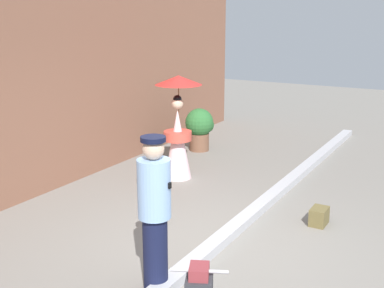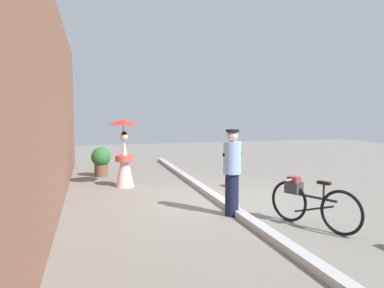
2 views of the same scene
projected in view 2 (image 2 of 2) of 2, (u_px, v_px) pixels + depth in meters
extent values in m
plane|color=gray|center=(218.00, 202.00, 8.10)|extent=(30.00, 30.00, 0.00)
cube|color=brown|center=(47.00, 107.00, 6.98)|extent=(14.00, 0.40, 4.16)
cube|color=#B2B2B7|center=(218.00, 199.00, 8.09)|extent=(14.00, 0.20, 0.12)
torus|color=black|center=(289.00, 201.00, 6.65)|extent=(0.70, 0.36, 0.74)
torus|color=black|center=(341.00, 213.00, 5.89)|extent=(0.70, 0.36, 0.74)
cube|color=black|center=(314.00, 197.00, 6.25)|extent=(0.78, 0.38, 0.04)
cube|color=black|center=(313.00, 209.00, 6.27)|extent=(0.68, 0.34, 0.27)
cylinder|color=black|center=(324.00, 192.00, 6.10)|extent=(0.03, 0.03, 0.31)
cube|color=black|center=(324.00, 183.00, 6.09)|extent=(0.24, 0.17, 0.05)
cylinder|color=silver|center=(294.00, 179.00, 6.54)|extent=(0.23, 0.45, 0.03)
cube|color=#333338|center=(294.00, 188.00, 6.55)|extent=(0.33, 0.31, 0.20)
cube|color=maroon|center=(294.00, 180.00, 6.54)|extent=(0.25, 0.23, 0.14)
cylinder|color=#141938|center=(232.00, 195.00, 7.00)|extent=(0.26, 0.26, 0.82)
cylinder|color=#8CB2E0|center=(232.00, 158.00, 6.94)|extent=(0.34, 0.34, 0.61)
sphere|color=#D8B293|center=(232.00, 136.00, 6.90)|extent=(0.22, 0.22, 0.22)
cylinder|color=black|center=(232.00, 131.00, 6.89)|extent=(0.25, 0.25, 0.05)
cube|color=black|center=(232.00, 155.00, 6.93)|extent=(0.07, 0.38, 0.06)
cone|color=silver|center=(125.00, 164.00, 9.68)|extent=(0.48, 0.48, 1.24)
cylinder|color=#D14C3D|center=(125.00, 158.00, 9.67)|extent=(0.49, 0.49, 0.16)
sphere|color=beige|center=(124.00, 137.00, 9.62)|extent=(0.20, 0.20, 0.20)
sphere|color=black|center=(124.00, 134.00, 9.61)|extent=(0.15, 0.15, 0.15)
cylinder|color=olive|center=(123.00, 132.00, 9.66)|extent=(0.02, 0.02, 0.55)
cone|color=red|center=(123.00, 122.00, 9.64)|extent=(0.81, 0.81, 0.16)
cylinder|color=brown|center=(101.00, 170.00, 11.29)|extent=(0.41, 0.41, 0.37)
sphere|color=#2D6B33|center=(101.00, 157.00, 11.25)|extent=(0.59, 0.59, 0.59)
sphere|color=#2D6B33|center=(104.00, 159.00, 11.42)|extent=(0.33, 0.33, 0.33)
cube|color=brown|center=(232.00, 182.00, 9.71)|extent=(0.30, 0.21, 0.24)
cube|color=brown|center=(234.00, 180.00, 9.72)|extent=(0.26, 0.07, 0.09)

